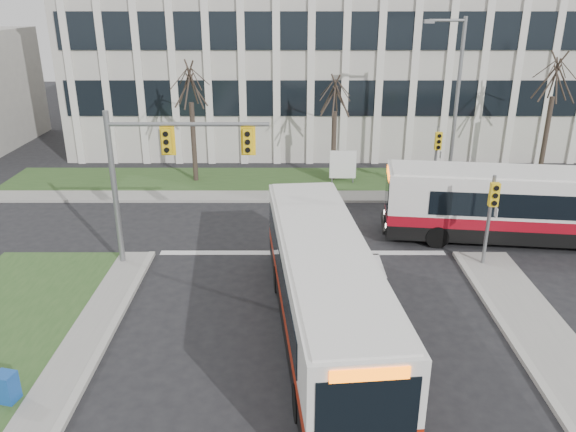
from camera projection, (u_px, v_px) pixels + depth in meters
The scene contains 15 objects.
ground at pixel (309, 375), 16.02m from camera, with size 120.00×120.00×0.00m, color black.
sidewalk_cross at pixel (392, 197), 30.15m from camera, with size 44.00×1.60×0.14m, color #9E9B93.
building_lawn at pixel (384, 181), 32.77m from camera, with size 44.00×5.00×0.12m, color #2D4E21.
office_building at pixel (364, 56), 41.78m from camera, with size 40.00×16.00×12.00m, color beige.
mast_arm_signal at pixel (156, 162), 21.15m from camera, with size 6.11×0.38×6.20m.
signal_pole_near at pixel (491, 208), 21.53m from camera, with size 0.34×0.39×3.80m.
signal_pole_far at pixel (437, 152), 29.45m from camera, with size 0.34×0.39×3.80m.
streetlight at pixel (454, 98), 29.22m from camera, with size 2.15×0.25×9.20m.
directory_sign at pixel (343, 165), 31.90m from camera, with size 1.50×0.12×2.00m.
tree_left at pixel (190, 86), 30.79m from camera, with size 1.80×1.80×7.70m.
tree_mid at pixel (335, 97), 31.20m from camera, with size 1.80×1.80×6.82m.
tree_right at pixel (555, 79), 30.63m from camera, with size 1.80×1.80×8.25m.
bus_main at pixel (323, 291), 17.37m from camera, with size 2.57×11.84×3.16m, color silver, non-canonical shape.
bus_cross at pixel (524, 207), 24.29m from camera, with size 2.55×11.78×3.14m, color silver, non-canonical shape.
newspaper_box_blue at pixel (7, 389), 14.72m from camera, with size 0.50×0.45×0.95m, color #16479B.
Camera 1 is at (-0.59, -13.28, 10.06)m, focal length 35.00 mm.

